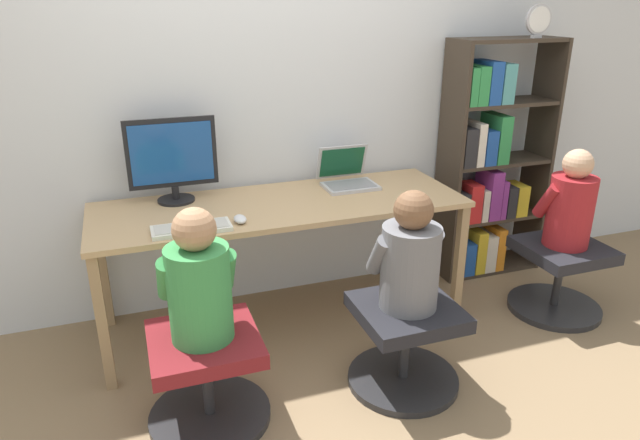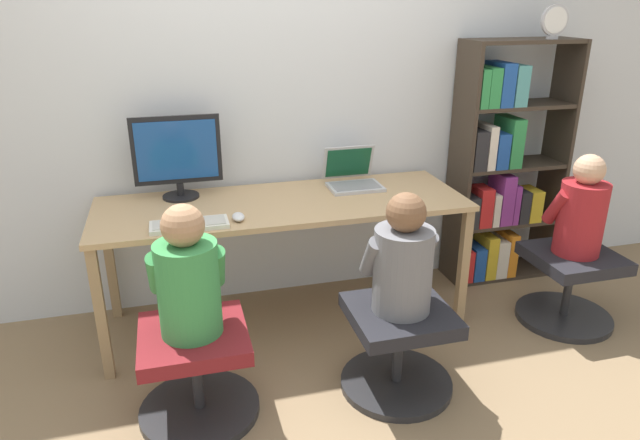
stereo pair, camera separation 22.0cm
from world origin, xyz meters
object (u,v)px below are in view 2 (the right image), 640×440
at_px(desktop_monitor, 177,157).
at_px(office_chair_side, 569,283).
at_px(keyboard, 189,224).
at_px(office_chair_right, 398,345).
at_px(bookshelf, 498,177).
at_px(person_at_monitor, 188,278).
at_px(office_chair_left, 196,369).
at_px(desk_clock, 555,21).
at_px(laptop, 353,178).
at_px(person_at_laptop, 403,261).
at_px(person_near_shelf, 581,211).

bearing_deg(desktop_monitor, office_chair_side, -16.63).
height_order(keyboard, office_chair_right, keyboard).
distance_m(office_chair_right, bookshelf, 1.52).
bearing_deg(office_chair_right, desktop_monitor, 134.14).
height_order(keyboard, person_at_monitor, person_at_monitor).
bearing_deg(desktop_monitor, office_chair_right, -45.86).
distance_m(office_chair_left, office_chair_side, 2.19).
distance_m(desktop_monitor, office_chair_side, 2.38).
bearing_deg(keyboard, office_chair_left, -94.50).
bearing_deg(desk_clock, desktop_monitor, 178.04).
relative_size(office_chair_left, person_at_monitor, 0.93).
distance_m(person_at_monitor, bookshelf, 2.22).
height_order(laptop, office_chair_side, laptop).
bearing_deg(person_at_laptop, laptop, 86.49).
distance_m(office_chair_left, office_chair_right, 0.96).
relative_size(person_at_monitor, desk_clock, 3.02).
xyz_separation_m(office_chair_right, person_near_shelf, (1.21, 0.33, 0.45)).
relative_size(laptop, office_chair_side, 0.56).
height_order(office_chair_left, office_chair_right, same).
bearing_deg(laptop, keyboard, -157.54).
xyz_separation_m(office_chair_right, person_at_laptop, (-0.00, 0.00, 0.45)).
xyz_separation_m(laptop, person_at_monitor, (-1.02, -0.86, -0.10)).
bearing_deg(desktop_monitor, bookshelf, -0.31).
bearing_deg(desktop_monitor, keyboard, -87.24).
bearing_deg(person_near_shelf, office_chair_right, -164.63).
xyz_separation_m(desktop_monitor, person_at_monitor, (-0.01, -0.92, -0.29)).
bearing_deg(person_at_laptop, desktop_monitor, 134.25).
height_order(person_at_laptop, person_near_shelf, person_near_shelf).
bearing_deg(office_chair_right, laptop, 86.50).
relative_size(keyboard, office_chair_left, 0.69).
bearing_deg(person_at_monitor, laptop, 40.19).
distance_m(office_chair_left, bookshelf, 2.28).
height_order(desktop_monitor, office_chair_right, desktop_monitor).
bearing_deg(person_at_monitor, keyboard, 85.46).
relative_size(person_at_monitor, person_at_laptop, 1.03).
xyz_separation_m(person_at_monitor, person_at_laptop, (0.96, -0.06, -0.01)).
xyz_separation_m(keyboard, desk_clock, (2.20, 0.39, 0.91)).
bearing_deg(office_chair_left, person_at_monitor, 90.00).
xyz_separation_m(desktop_monitor, office_chair_side, (2.16, -0.65, -0.75)).
relative_size(desktop_monitor, office_chair_left, 0.87).
distance_m(person_at_monitor, person_at_laptop, 0.96).
xyz_separation_m(office_chair_left, person_near_shelf, (2.17, 0.28, 0.45)).
xyz_separation_m(desktop_monitor, keyboard, (0.02, -0.46, -0.23)).
xyz_separation_m(bookshelf, desk_clock, (0.21, -0.07, 0.96)).
height_order(keyboard, office_chair_left, keyboard).
xyz_separation_m(bookshelf, person_near_shelf, (0.14, -0.63, -0.02)).
bearing_deg(office_chair_side, bookshelf, 102.71).
bearing_deg(person_near_shelf, person_at_laptop, -164.80).
relative_size(laptop, office_chair_right, 0.56).
relative_size(desktop_monitor, person_near_shelf, 0.83).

